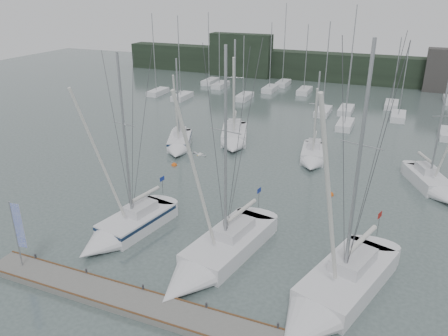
# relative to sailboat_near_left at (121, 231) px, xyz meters

# --- Properties ---
(ground) EXTENTS (160.00, 160.00, 0.00)m
(ground) POSITION_rel_sailboat_near_left_xyz_m (6.79, -0.69, -0.57)
(ground) COLOR #495957
(ground) RESTS_ON ground
(dock) EXTENTS (24.00, 2.00, 0.40)m
(dock) POSITION_rel_sailboat_near_left_xyz_m (6.79, -5.69, -0.37)
(dock) COLOR #63635F
(dock) RESTS_ON ground
(far_treeline) EXTENTS (90.00, 4.00, 5.00)m
(far_treeline) POSITION_rel_sailboat_near_left_xyz_m (6.79, 61.31, 1.93)
(far_treeline) COLOR black
(far_treeline) RESTS_ON ground
(far_building_left) EXTENTS (12.00, 3.00, 8.00)m
(far_building_left) POSITION_rel_sailboat_near_left_xyz_m (-13.21, 59.31, 3.43)
(far_building_left) COLOR black
(far_building_left) RESTS_ON ground
(mast_forest) EXTENTS (54.69, 25.88, 14.37)m
(mast_forest) POSITION_rel_sailboat_near_left_xyz_m (8.40, 43.16, -0.10)
(mast_forest) COLOR silver
(mast_forest) RESTS_ON ground
(sailboat_near_left) EXTENTS (4.18, 8.69, 13.65)m
(sailboat_near_left) POSITION_rel_sailboat_near_left_xyz_m (0.00, 0.00, 0.00)
(sailboat_near_left) COLOR silver
(sailboat_near_left) RESTS_ON ground
(sailboat_near_center) EXTENTS (5.01, 11.16, 14.63)m
(sailboat_near_center) POSITION_rel_sailboat_near_left_xyz_m (7.24, -0.91, -0.03)
(sailboat_near_center) COLOR silver
(sailboat_near_center) RESTS_ON ground
(sailboat_near_right) EXTENTS (6.32, 11.09, 15.44)m
(sailboat_near_right) POSITION_rel_sailboat_near_left_xyz_m (14.81, -1.74, 0.03)
(sailboat_near_right) COLOR silver
(sailboat_near_right) RESTS_ON ground
(sailboat_mid_a) EXTENTS (4.87, 7.62, 10.33)m
(sailboat_mid_a) POSITION_rel_sailboat_near_left_xyz_m (-4.76, 17.54, -0.02)
(sailboat_mid_a) COLOR silver
(sailboat_mid_a) RESTS_ON ground
(sailboat_mid_b) EXTENTS (5.27, 8.66, 12.15)m
(sailboat_mid_b) POSITION_rel_sailboat_near_left_xyz_m (0.20, 21.29, 0.05)
(sailboat_mid_b) COLOR silver
(sailboat_mid_b) RESTS_ON ground
(sailboat_mid_c) EXTENTS (3.13, 6.62, 9.70)m
(sailboat_mid_c) POSITION_rel_sailboat_near_left_xyz_m (9.49, 19.21, -0.03)
(sailboat_mid_c) COLOR silver
(sailboat_mid_c) RESTS_ON ground
(sailboat_mid_e) EXTENTS (5.13, 7.53, 10.79)m
(sailboat_mid_e) POSITION_rel_sailboat_near_left_xyz_m (20.61, 16.55, -0.04)
(sailboat_mid_e) COLOR silver
(sailboat_mid_e) RESTS_ON ground
(buoy_b) EXTENTS (0.59, 0.59, 0.59)m
(buoy_b) POSITION_rel_sailboat_near_left_xyz_m (12.46, 12.51, -0.57)
(buoy_b) COLOR #D75513
(buoy_b) RESTS_ON ground
(buoy_c) EXTENTS (0.56, 0.56, 0.56)m
(buoy_c) POSITION_rel_sailboat_near_left_xyz_m (-3.01, 13.28, -0.57)
(buoy_c) COLOR #D75513
(buoy_c) RESTS_ON ground
(dock_banner) EXTENTS (0.67, 0.15, 4.45)m
(dock_banner) POSITION_rel_sailboat_near_left_xyz_m (-3.21, -5.60, 2.47)
(dock_banner) COLOR #9A9DA1
(dock_banner) RESTS_ON dock
(seagull) EXTENTS (0.89, 0.44, 0.18)m
(seagull) POSITION_rel_sailboat_near_left_xyz_m (6.84, -1.15, 7.14)
(seagull) COLOR silver
(seagull) RESTS_ON ground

